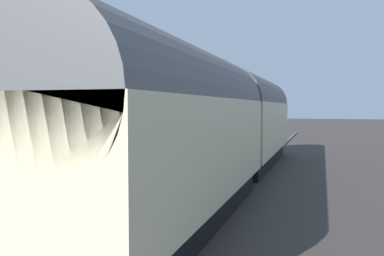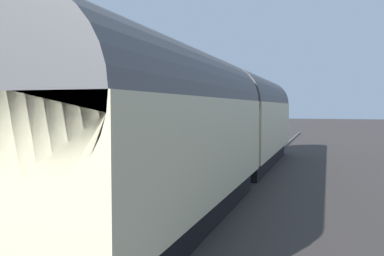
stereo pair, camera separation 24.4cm
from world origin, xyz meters
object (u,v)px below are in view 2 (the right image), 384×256
planter_edge_near (201,128)px  station_sign_board (230,119)px  station_building (106,112)px  bench_mid_platform (201,129)px  train (224,123)px  planter_under_sign (176,131)px  planter_bench_left (189,138)px  lamp_post_platform (222,97)px  bench_near_building (182,132)px  bench_platform_end (42,155)px  planter_bench_right (216,132)px  planter_corner_building (182,144)px  tree_mid_background (131,96)px

planter_edge_near → station_sign_board: bearing=-138.4°
station_building → bench_mid_platform: (10.25, -1.20, -1.26)m
train → planter_under_sign: size_ratio=25.57×
planter_bench_left → station_sign_board: station_sign_board is taller
bench_mid_platform → lamp_post_platform: lamp_post_platform is taller
planter_under_sign → lamp_post_platform: size_ratio=0.21×
planter_bench_left → station_sign_board: 7.83m
planter_under_sign → bench_near_building: bearing=-120.8°
station_sign_board → bench_platform_end: bearing=172.8°
planter_bench_right → lamp_post_platform: lamp_post_platform is taller
planter_bench_left → planter_corner_building: (-1.92, -0.35, -0.13)m
bench_mid_platform → lamp_post_platform: size_ratio=0.37×
station_building → bench_near_building: bearing=-8.7°
bench_platform_end → planter_under_sign: bench_platform_end is taller
planter_bench_right → station_sign_board: bearing=-6.9°
planter_bench_right → planter_edge_near: 6.82m
bench_near_building → lamp_post_platform: 3.44m
planter_edge_near → train: bearing=-159.4°
station_building → bench_near_building: 7.17m
bench_mid_platform → planter_bench_left: (-7.29, -1.72, -0.05)m
station_building → bench_platform_end: size_ratio=4.33×
planter_edge_near → planter_bench_left: planter_bench_left is taller
planter_bench_right → planter_under_sign: (-1.00, 2.35, 0.03)m
station_building → station_sign_board: (10.75, -3.13, -0.55)m
train → planter_bench_left: size_ratio=24.17×
planter_edge_near → planter_bench_right: bearing=-154.0°
station_sign_board → planter_under_sign: bearing=142.4°
train → bench_near_building: size_ratio=14.75×
station_building → tree_mid_background: (14.41, 6.26, 1.18)m
bench_platform_end → tree_mid_background: (19.98, 7.32, 2.44)m
planter_under_sign → planter_bench_right: bearing=-66.9°
bench_near_building → planter_under_sign: 0.68m
station_building → train: bearing=-105.2°
station_sign_board → tree_mid_background: (3.66, 9.38, 1.73)m
planter_under_sign → lamp_post_platform: lamp_post_platform is taller
lamp_post_platform → train: bearing=-164.8°
planter_corner_building → planter_bench_right: bearing=3.4°
bench_mid_platform → planter_bench_left: 7.49m
bench_mid_platform → lamp_post_platform: bearing=-128.6°
planter_under_sign → station_sign_board: 4.39m
station_building → planter_edge_near: (14.45, 0.16, -1.43)m
planter_bench_left → lamp_post_platform: size_ratio=0.23×
bench_near_building → planter_bench_right: (1.35, -1.77, -0.04)m
station_sign_board → planter_bench_right: bearing=173.1°
planter_bench_right → station_sign_board: size_ratio=0.56×
station_building → lamp_post_platform: bearing=-19.1°
train → planter_bench_right: bearing=17.0°
train → planter_under_sign: 10.46m
planter_edge_near → station_sign_board: (-3.70, -3.28, 0.89)m
bench_mid_platform → tree_mid_background: size_ratio=0.26×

